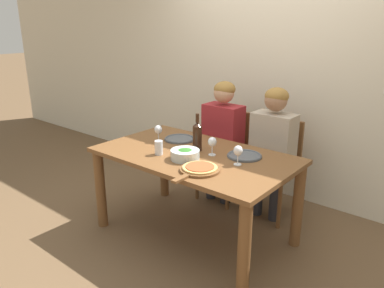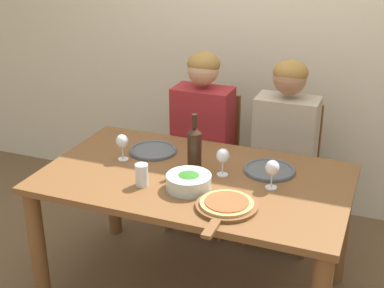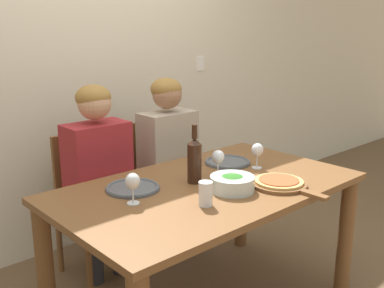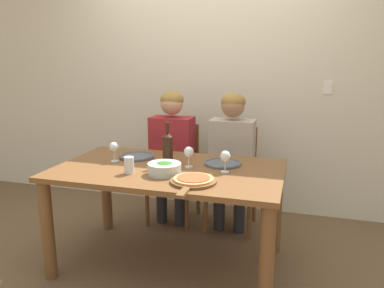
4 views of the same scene
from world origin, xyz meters
name	(u,v)px [view 2 (image 2 of 4)]	position (x,y,z in m)	size (l,w,h in m)	color
back_wall	(262,21)	(0.00, 1.26, 1.35)	(10.00, 0.06, 2.70)	beige
dining_table	(195,197)	(0.00, 0.00, 0.62)	(1.60, 0.94, 0.75)	brown
chair_left	(207,155)	(-0.23, 0.82, 0.49)	(0.42, 0.42, 0.90)	brown
chair_right	(286,167)	(0.32, 0.82, 0.49)	(0.42, 0.42, 0.90)	brown
person_woman	(202,126)	(-0.23, 0.71, 0.74)	(0.47, 0.51, 1.23)	#28282D
person_man	(285,138)	(0.32, 0.71, 0.74)	(0.47, 0.51, 1.23)	#28282D
wine_bottle	(194,148)	(-0.03, 0.07, 0.88)	(0.08, 0.08, 0.31)	black
broccoli_bowl	(189,182)	(0.03, -0.15, 0.79)	(0.23, 0.23, 0.08)	silver
dinner_plate_left	(153,150)	(-0.34, 0.20, 0.76)	(0.28, 0.28, 0.02)	#4C5156
dinner_plate_right	(269,170)	(0.35, 0.19, 0.76)	(0.28, 0.28, 0.02)	#4C5156
pizza_on_board	(226,206)	(0.26, -0.27, 0.77)	(0.29, 0.43, 0.04)	brown
wine_glass_left	(122,142)	(-0.44, 0.04, 0.85)	(0.07, 0.07, 0.15)	silver
wine_glass_right	(272,169)	(0.41, 0.01, 0.85)	(0.07, 0.07, 0.15)	silver
wine_glass_centre	(223,157)	(0.13, 0.06, 0.85)	(0.07, 0.07, 0.15)	silver
water_tumbler	(142,175)	(-0.21, -0.20, 0.81)	(0.07, 0.07, 0.12)	silver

